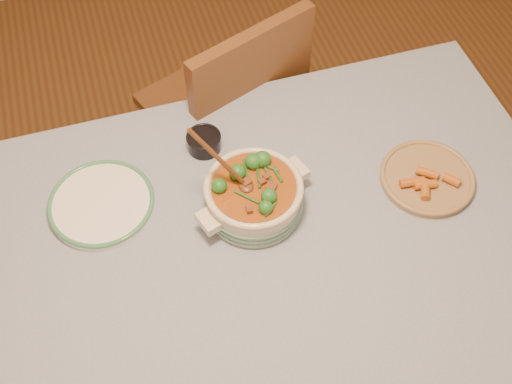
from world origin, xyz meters
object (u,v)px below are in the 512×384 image
at_px(stew_casserole, 253,194).
at_px(white_plate, 101,203).
at_px(dining_table, 263,254).
at_px(condiment_bowl, 204,141).
at_px(chair_far, 232,108).
at_px(fried_plate, 427,177).

bearing_deg(stew_casserole, white_plate, 162.02).
relative_size(dining_table, white_plate, 5.14).
distance_m(dining_table, condiment_bowl, 0.37).
relative_size(dining_table, chair_far, 1.74).
distance_m(white_plate, chair_far, 0.68).
xyz_separation_m(fried_plate, chair_far, (-0.40, 0.61, -0.23)).
xyz_separation_m(stew_casserole, fried_plate, (0.49, -0.05, -0.05)).
bearing_deg(condiment_bowl, dining_table, -78.02).
relative_size(condiment_bowl, fried_plate, 0.40).
bearing_deg(fried_plate, dining_table, -175.02).
relative_size(white_plate, condiment_bowl, 2.60).
relative_size(condiment_bowl, chair_far, 0.13).
distance_m(dining_table, fried_plate, 0.51).
height_order(stew_casserole, chair_far, stew_casserole).
height_order(dining_table, chair_far, chair_far).
bearing_deg(white_plate, fried_plate, -11.48).
xyz_separation_m(white_plate, chair_far, (0.48, 0.43, -0.22)).
bearing_deg(stew_casserole, fried_plate, -6.04).
bearing_deg(dining_table, condiment_bowl, 101.98).
relative_size(fried_plate, chair_far, 0.33).
xyz_separation_m(dining_table, chair_far, (0.09, 0.65, -0.12)).
bearing_deg(chair_far, condiment_bowl, 41.26).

